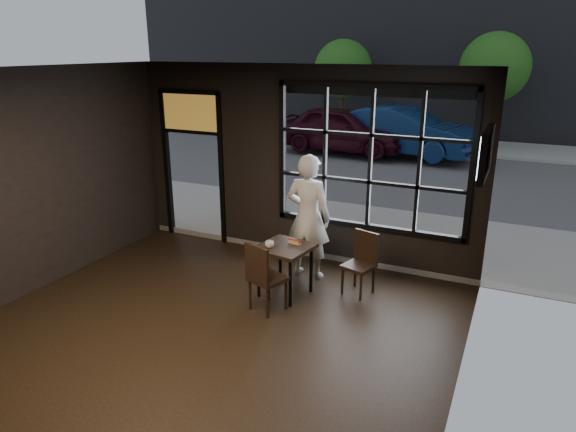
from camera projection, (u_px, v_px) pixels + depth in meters
The scene contains 17 objects.
floor at pixel (177, 360), 5.94m from camera, with size 6.00×7.00×0.02m, color black.
ceiling at pixel (154, 72), 4.93m from camera, with size 6.00×7.00×0.02m, color black.
wall_right at pixel (461, 281), 4.23m from camera, with size 0.04×7.00×3.20m, color black.
window_frame at pixel (370, 159), 7.91m from camera, with size 3.06×0.12×2.28m, color black.
stained_transom at pixel (191, 112), 9.05m from camera, with size 1.20×0.06×0.70m, color orange.
street_asphalt at pixel (457, 117), 26.61m from camera, with size 60.00×41.00×0.04m, color #545456.
cafe_table at pixel (285, 270), 7.39m from camera, with size 0.70×0.70×0.76m, color black.
chair_near at pixel (268, 276), 6.93m from camera, with size 0.43×0.43×0.99m, color black.
chair_window at pixel (359, 264), 7.40m from camera, with size 0.40×0.40×0.92m, color black.
man at pixel (308, 217), 7.83m from camera, with size 0.71×0.47×1.95m, color silver.
hotdog at pixel (294, 242), 7.35m from camera, with size 0.20×0.08×0.06m, color tan, non-canonical shape.
cup at pixel (270, 244), 7.20m from camera, with size 0.12×0.12×0.10m, color silver.
tv at pixel (486, 153), 6.06m from camera, with size 0.11×1.01×0.59m, color black.
navy_car at pixel (402, 131), 16.48m from camera, with size 1.63×4.69×1.54m, color #0B2047.
maroon_car at pixel (342, 129), 17.02m from camera, with size 1.77×4.41×1.50m, color black.
tree_left at pixel (343, 69), 19.60m from camera, with size 2.19×2.19×3.74m.
tree_right at pixel (495, 68), 17.25m from camera, with size 2.31×2.31×3.95m.
Camera 1 is at (3.32, -4.10, 3.44)m, focal length 32.00 mm.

